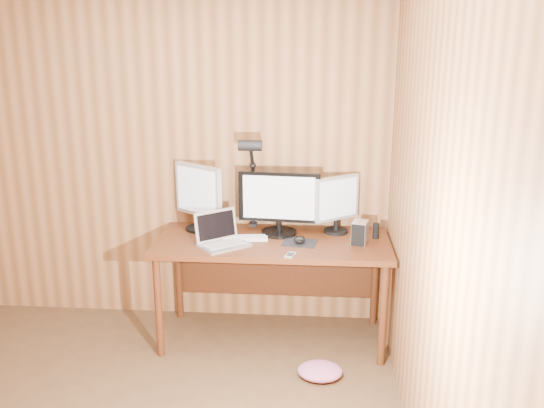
# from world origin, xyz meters

# --- Properties ---
(room_shell) EXTENTS (4.00, 4.00, 4.00)m
(room_shell) POSITION_xyz_m (0.00, 0.00, 1.25)
(room_shell) COLOR #52371F
(room_shell) RESTS_ON ground
(desk) EXTENTS (1.60, 0.70, 0.75)m
(desk) POSITION_xyz_m (0.93, 1.70, 0.63)
(desk) COLOR #4D2310
(desk) RESTS_ON floor
(monitor_center) EXTENTS (0.57, 0.25, 0.45)m
(monitor_center) POSITION_xyz_m (0.97, 1.76, 0.98)
(monitor_center) COLOR black
(monitor_center) RESTS_ON desk
(monitor_left) EXTENTS (0.37, 0.27, 0.48)m
(monitor_left) POSITION_xyz_m (0.39, 1.82, 1.01)
(monitor_left) COLOR black
(monitor_left) RESTS_ON desk
(monitor_right) EXTENTS (0.31, 0.24, 0.41)m
(monitor_right) POSITION_xyz_m (1.37, 1.83, 0.97)
(monitor_right) COLOR black
(monitor_right) RESTS_ON desk
(laptop) EXTENTS (0.39, 0.38, 0.22)m
(laptop) POSITION_xyz_m (0.59, 1.51, 0.81)
(laptop) COLOR silver
(laptop) RESTS_ON desk
(keyboard) EXTENTS (0.39, 0.16, 0.02)m
(keyboard) POSITION_xyz_m (0.71, 1.63, 0.76)
(keyboard) COLOR silver
(keyboard) RESTS_ON desk
(mousepad) EXTENTS (0.25, 0.21, 0.00)m
(mousepad) POSITION_xyz_m (1.12, 1.58, 0.75)
(mousepad) COLOR black
(mousepad) RESTS_ON desk
(mouse) EXTENTS (0.10, 0.13, 0.04)m
(mouse) POSITION_xyz_m (1.12, 1.58, 0.77)
(mouse) COLOR black
(mouse) RESTS_ON mousepad
(hard_drive) EXTENTS (0.13, 0.16, 0.15)m
(hard_drive) POSITION_xyz_m (1.52, 1.61, 0.83)
(hard_drive) COLOR silver
(hard_drive) RESTS_ON desk
(phone) EXTENTS (0.07, 0.11, 0.01)m
(phone) POSITION_xyz_m (1.07, 1.33, 0.76)
(phone) COLOR silver
(phone) RESTS_ON desk
(speaker) EXTENTS (0.04, 0.04, 0.11)m
(speaker) POSITION_xyz_m (1.64, 1.72, 0.80)
(speaker) COLOR black
(speaker) RESTS_ON desk
(desk_lamp) EXTENTS (0.16, 0.23, 0.71)m
(desk_lamp) POSITION_xyz_m (0.76, 1.85, 1.19)
(desk_lamp) COLOR black
(desk_lamp) RESTS_ON desk
(fabric_pile) EXTENTS (0.29, 0.24, 0.09)m
(fabric_pile) POSITION_xyz_m (1.27, 1.15, 0.05)
(fabric_pile) COLOR #BF5C87
(fabric_pile) RESTS_ON floor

